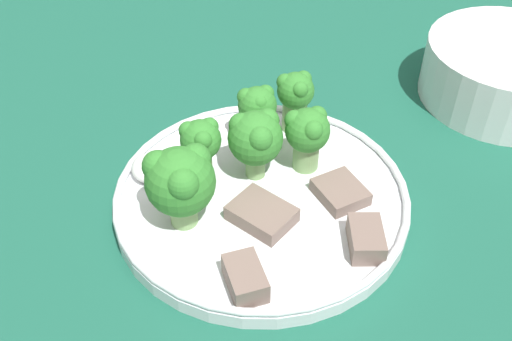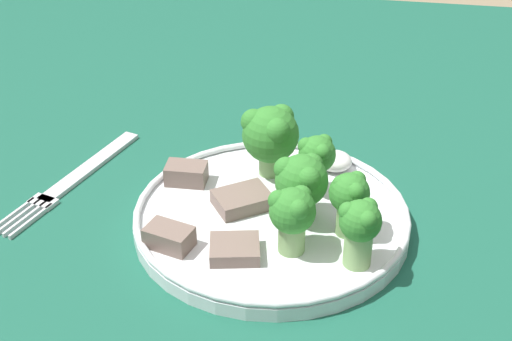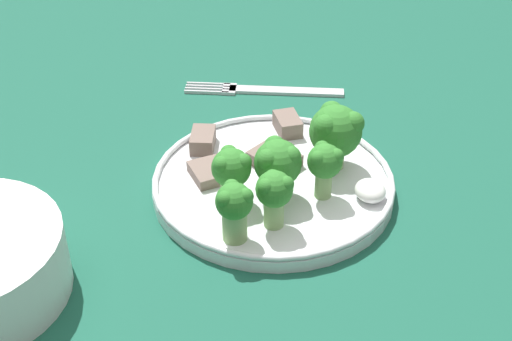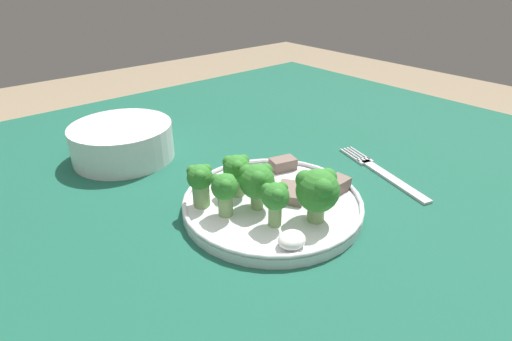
{
  "view_description": "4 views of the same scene",
  "coord_description": "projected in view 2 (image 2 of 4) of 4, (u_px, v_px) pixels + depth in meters",
  "views": [
    {
      "loc": [
        0.38,
        -0.09,
        1.11
      ],
      "look_at": [
        0.05,
        0.0,
        0.81
      ],
      "focal_mm": 42.0,
      "sensor_mm": 36.0,
      "label": 1
    },
    {
      "loc": [
        -0.02,
        0.49,
        1.13
      ],
      "look_at": [
        0.08,
        -0.02,
        0.81
      ],
      "focal_mm": 50.0,
      "sensor_mm": 36.0,
      "label": 2
    },
    {
      "loc": [
        -0.48,
        0.14,
        1.19
      ],
      "look_at": [
        0.05,
        0.03,
        0.8
      ],
      "focal_mm": 50.0,
      "sensor_mm": 36.0,
      "label": 3
    },
    {
      "loc": [
        -0.24,
        -0.31,
        1.06
      ],
      "look_at": [
        0.04,
        0.02,
        0.83
      ],
      "focal_mm": 28.0,
      "sensor_mm": 36.0,
      "label": 4
    }
  ],
  "objects": [
    {
      "name": "meat_slice_edge_slice",
      "position": [
        242.0,
        200.0,
        0.61
      ],
      "size": [
        0.06,
        0.06,
        0.01
      ],
      "color": "#756056",
      "rests_on": "dinner_plate"
    },
    {
      "name": "fork",
      "position": [
        74.0,
        179.0,
        0.67
      ],
      "size": [
        0.07,
        0.19,
        0.0
      ],
      "color": "silver",
      "rests_on": "table"
    },
    {
      "name": "broccoli_floret_center_left",
      "position": [
        292.0,
        213.0,
        0.54
      ],
      "size": [
        0.04,
        0.04,
        0.06
      ],
      "color": "#7FA866",
      "rests_on": "dinner_plate"
    },
    {
      "name": "dinner_plate",
      "position": [
        271.0,
        217.0,
        0.6
      ],
      "size": [
        0.23,
        0.23,
        0.02
      ],
      "color": "white",
      "rests_on": "table"
    },
    {
      "name": "table",
      "position": [
        333.0,
        300.0,
        0.65
      ],
      "size": [
        1.37,
        1.2,
        0.77
      ],
      "color": "#195642",
      "rests_on": "ground_plane"
    },
    {
      "name": "broccoli_floret_near_rim_left",
      "position": [
        271.0,
        134.0,
        0.64
      ],
      "size": [
        0.05,
        0.05,
        0.07
      ],
      "color": "#7FA866",
      "rests_on": "dinner_plate"
    },
    {
      "name": "broccoli_floret_mid_cluster",
      "position": [
        317.0,
        156.0,
        0.61
      ],
      "size": [
        0.03,
        0.03,
        0.06
      ],
      "color": "#7FA866",
      "rests_on": "dinner_plate"
    },
    {
      "name": "broccoli_floret_center_back",
      "position": [
        360.0,
        226.0,
        0.53
      ],
      "size": [
        0.03,
        0.03,
        0.06
      ],
      "color": "#7FA866",
      "rests_on": "dinner_plate"
    },
    {
      "name": "broccoli_floret_front_left",
      "position": [
        349.0,
        196.0,
        0.56
      ],
      "size": [
        0.03,
        0.03,
        0.06
      ],
      "color": "#7FA866",
      "rests_on": "dinner_plate"
    },
    {
      "name": "sauce_dollop",
      "position": [
        335.0,
        161.0,
        0.66
      ],
      "size": [
        0.03,
        0.03,
        0.02
      ],
      "color": "white",
      "rests_on": "dinner_plate"
    },
    {
      "name": "broccoli_floret_back_left",
      "position": [
        302.0,
        180.0,
        0.58
      ],
      "size": [
        0.05,
        0.04,
        0.06
      ],
      "color": "#7FA866",
      "rests_on": "dinner_plate"
    },
    {
      "name": "meat_slice_front_slice",
      "position": [
        235.0,
        249.0,
        0.55
      ],
      "size": [
        0.04,
        0.04,
        0.01
      ],
      "color": "#756056",
      "rests_on": "dinner_plate"
    },
    {
      "name": "meat_slice_rear_slice",
      "position": [
        169.0,
        237.0,
        0.56
      ],
      "size": [
        0.04,
        0.03,
        0.02
      ],
      "color": "#756056",
      "rests_on": "dinner_plate"
    },
    {
      "name": "meat_slice_middle_slice",
      "position": [
        186.0,
        174.0,
        0.64
      ],
      "size": [
        0.04,
        0.02,
        0.02
      ],
      "color": "#756056",
      "rests_on": "dinner_plate"
    }
  ]
}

